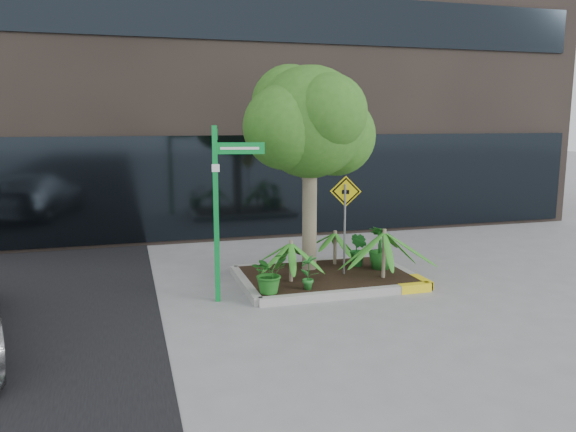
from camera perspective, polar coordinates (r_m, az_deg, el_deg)
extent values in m
plane|color=gray|center=(10.59, 3.44, -7.16)|extent=(80.00, 80.00, 0.00)
cube|color=#9E9E99|center=(11.91, 2.08, -4.87)|extent=(3.20, 0.15, 0.15)
cube|color=#9E9E99|center=(9.93, 6.11, -7.91)|extent=(3.20, 0.15, 0.15)
cube|color=#9E9E99|center=(10.48, -4.39, -6.93)|extent=(0.15, 2.20, 0.15)
cube|color=#9E9E99|center=(11.54, 11.42, -5.54)|extent=(0.15, 2.20, 0.15)
cube|color=yellow|center=(10.48, 12.75, -7.16)|extent=(0.60, 0.17, 0.15)
cube|color=black|center=(10.90, 3.91, -6.03)|extent=(3.05, 2.05, 0.06)
cylinder|color=gray|center=(11.02, 2.20, 0.65)|extent=(0.29, 0.29, 2.68)
cylinder|color=gray|center=(10.94, 2.68, 5.76)|extent=(0.51, 0.14, 0.87)
sphere|color=#2E631C|center=(10.88, 2.26, 9.50)|extent=(2.14, 2.14, 2.14)
sphere|color=#2E631C|center=(11.35, 4.84, 8.13)|extent=(1.61, 1.61, 1.61)
sphere|color=#2E631C|center=(10.55, -0.23, 9.02)|extent=(1.61, 1.61, 1.61)
sphere|color=#2E631C|center=(10.44, 4.16, 10.46)|extent=(1.43, 1.43, 1.43)
sphere|color=#2E631C|center=(11.23, 0.21, 11.34)|extent=(1.52, 1.52, 1.52)
cylinder|color=gray|center=(10.65, 9.71, -3.77)|extent=(0.07, 0.07, 0.93)
cylinder|color=gray|center=(10.29, 0.30, -4.57)|extent=(0.07, 0.07, 0.77)
cylinder|color=gray|center=(11.54, 4.79, -3.20)|extent=(0.07, 0.07, 0.70)
imported|color=#1D601B|center=(9.62, -1.91, -5.76)|extent=(0.88, 0.88, 0.71)
imported|color=#1C5D1C|center=(11.29, 9.43, -3.17)|extent=(0.68, 0.68, 0.86)
imported|color=#237127|center=(9.82, 2.09, -5.66)|extent=(0.44, 0.44, 0.64)
imported|color=#1D6624|center=(11.42, 7.19, -3.40)|extent=(0.47, 0.47, 0.70)
cube|color=#0D9137|center=(9.48, -7.30, 0.05)|extent=(0.10, 0.10, 2.99)
cube|color=#0D9137|center=(9.35, -4.95, 6.87)|extent=(0.82, 0.20, 0.19)
cube|color=#0D9137|center=(9.76, -7.34, 8.20)|extent=(0.20, 0.82, 0.19)
cube|color=white|center=(9.33, -4.93, 6.87)|extent=(0.63, 0.14, 0.04)
cube|color=white|center=(9.76, -7.44, 8.20)|extent=(0.14, 0.63, 0.04)
cube|color=white|center=(9.34, -7.36, 4.86)|extent=(0.13, 0.03, 0.13)
cylinder|color=slate|center=(10.68, 5.77, -1.40)|extent=(0.09, 0.13, 1.75)
cube|color=yellow|center=(10.54, 5.88, 2.51)|extent=(0.54, 0.25, 0.59)
cube|color=black|center=(10.53, 5.90, 2.50)|extent=(0.48, 0.21, 0.52)
cube|color=yellow|center=(10.53, 5.91, 2.50)|extent=(0.41, 0.18, 0.44)
cube|color=black|center=(10.52, 5.87, 2.45)|extent=(0.13, 0.06, 0.08)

